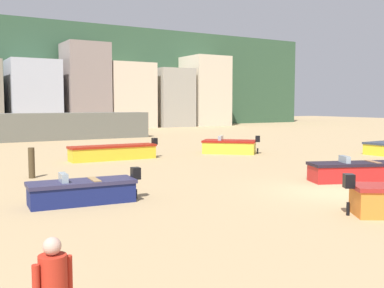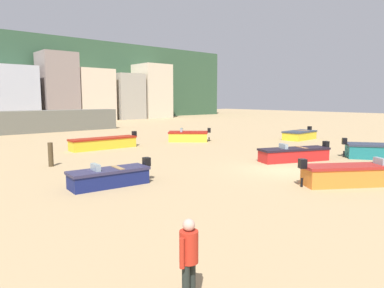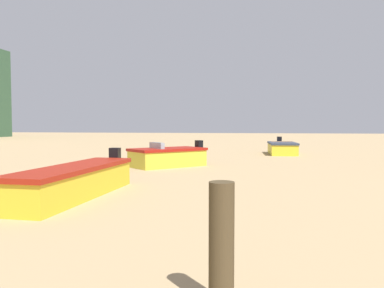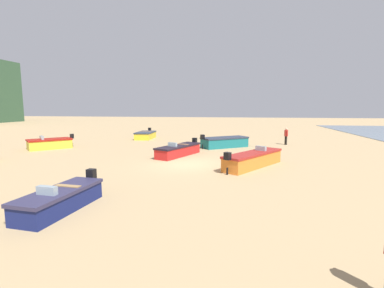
{
  "view_description": "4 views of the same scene",
  "coord_description": "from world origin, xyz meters",
  "px_view_note": "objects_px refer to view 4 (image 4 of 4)",
  "views": [
    {
      "loc": [
        -13.0,
        -11.48,
        3.19
      ],
      "look_at": [
        0.98,
        11.99,
        0.82
      ],
      "focal_mm": 42.91,
      "sensor_mm": 36.0,
      "label": 1
    },
    {
      "loc": [
        -15.57,
        -10.6,
        3.72
      ],
      "look_at": [
        -0.19,
        7.12,
        0.69
      ],
      "focal_mm": 32.98,
      "sensor_mm": 36.0,
      "label": 2
    },
    {
      "loc": [
        -12.81,
        8.56,
        1.91
      ],
      "look_at": [
        4.35,
        11.68,
        1.05
      ],
      "focal_mm": 35.62,
      "sensor_mm": 36.0,
      "label": 3
    },
    {
      "loc": [
        -16.97,
        -3.18,
        3.56
      ],
      "look_at": [
        5.73,
        0.64,
        0.49
      ],
      "focal_mm": 25.97,
      "sensor_mm": 36.0,
      "label": 4
    }
  ],
  "objects_px": {
    "boat_red_1": "(179,150)",
    "boat_yellow_3": "(50,144)",
    "beach_walker_foreground": "(286,135)",
    "boat_teal_2": "(224,142)",
    "boat_orange_5": "(253,159)",
    "boat_navy_0": "(61,199)",
    "boat_yellow_6": "(146,135)"
  },
  "relations": [
    {
      "from": "boat_teal_2",
      "to": "boat_orange_5",
      "type": "relative_size",
      "value": 0.88
    },
    {
      "from": "boat_navy_0",
      "to": "boat_orange_5",
      "type": "height_order",
      "value": "boat_orange_5"
    },
    {
      "from": "boat_navy_0",
      "to": "boat_orange_5",
      "type": "distance_m",
      "value": 10.82
    },
    {
      "from": "boat_red_1",
      "to": "boat_teal_2",
      "type": "height_order",
      "value": "boat_teal_2"
    },
    {
      "from": "boat_red_1",
      "to": "boat_yellow_6",
      "type": "distance_m",
      "value": 11.89
    },
    {
      "from": "boat_red_1",
      "to": "beach_walker_foreground",
      "type": "bearing_deg",
      "value": -117.01
    },
    {
      "from": "boat_red_1",
      "to": "boat_yellow_3",
      "type": "height_order",
      "value": "boat_yellow_3"
    },
    {
      "from": "boat_teal_2",
      "to": "beach_walker_foreground",
      "type": "distance_m",
      "value": 6.32
    },
    {
      "from": "boat_yellow_6",
      "to": "boat_teal_2",
      "type": "bearing_deg",
      "value": 146.48
    },
    {
      "from": "boat_orange_5",
      "to": "beach_walker_foreground",
      "type": "bearing_deg",
      "value": 104.49
    },
    {
      "from": "boat_yellow_6",
      "to": "boat_yellow_3",
      "type": "bearing_deg",
      "value": 53.5
    },
    {
      "from": "boat_yellow_3",
      "to": "boat_yellow_6",
      "type": "bearing_deg",
      "value": -79.86
    },
    {
      "from": "boat_yellow_6",
      "to": "beach_walker_foreground",
      "type": "height_order",
      "value": "beach_walker_foreground"
    },
    {
      "from": "boat_red_1",
      "to": "boat_teal_2",
      "type": "bearing_deg",
      "value": -100.29
    },
    {
      "from": "boat_teal_2",
      "to": "boat_yellow_3",
      "type": "bearing_deg",
      "value": -113.04
    },
    {
      "from": "boat_yellow_6",
      "to": "boat_red_1",
      "type": "bearing_deg",
      "value": 117.3
    },
    {
      "from": "boat_orange_5",
      "to": "boat_navy_0",
      "type": "bearing_deg",
      "value": -96.87
    },
    {
      "from": "boat_yellow_3",
      "to": "beach_walker_foreground",
      "type": "relative_size",
      "value": 2.27
    },
    {
      "from": "beach_walker_foreground",
      "to": "boat_orange_5",
      "type": "bearing_deg",
      "value": -35.02
    },
    {
      "from": "boat_red_1",
      "to": "boat_yellow_3",
      "type": "bearing_deg",
      "value": 14.12
    },
    {
      "from": "boat_yellow_3",
      "to": "boat_teal_2",
      "type": "bearing_deg",
      "value": -124.13
    },
    {
      "from": "boat_yellow_3",
      "to": "boat_orange_5",
      "type": "distance_m",
      "value": 17.52
    },
    {
      "from": "boat_teal_2",
      "to": "boat_yellow_3",
      "type": "xyz_separation_m",
      "value": [
        -3.29,
        14.79,
        -0.02
      ]
    },
    {
      "from": "boat_red_1",
      "to": "boat_orange_5",
      "type": "height_order",
      "value": "boat_orange_5"
    },
    {
      "from": "boat_navy_0",
      "to": "beach_walker_foreground",
      "type": "distance_m",
      "value": 21.64
    },
    {
      "from": "boat_orange_5",
      "to": "boat_yellow_6",
      "type": "distance_m",
      "value": 17.36
    },
    {
      "from": "boat_navy_0",
      "to": "boat_yellow_3",
      "type": "distance_m",
      "value": 16.29
    },
    {
      "from": "boat_red_1",
      "to": "boat_yellow_3",
      "type": "relative_size",
      "value": 1.24
    },
    {
      "from": "boat_red_1",
      "to": "boat_orange_5",
      "type": "distance_m",
      "value": 6.0
    },
    {
      "from": "boat_navy_0",
      "to": "beach_walker_foreground",
      "type": "relative_size",
      "value": 2.29
    },
    {
      "from": "boat_navy_0",
      "to": "boat_orange_5",
      "type": "relative_size",
      "value": 0.75
    },
    {
      "from": "boat_orange_5",
      "to": "beach_walker_foreground",
      "type": "relative_size",
      "value": 3.03
    }
  ]
}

